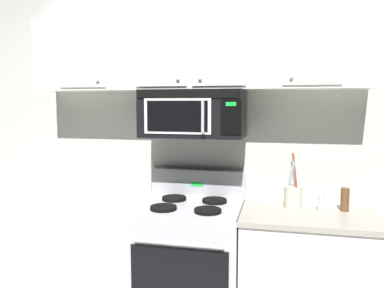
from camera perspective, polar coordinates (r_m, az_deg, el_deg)
back_wall at (r=3.11m, az=1.24°, el=0.56°), size 5.20×0.10×2.70m
stove_range at (r=2.98m, az=-0.30°, el=-17.24°), size 0.76×0.69×1.12m
over_range_microwave at (r=2.86m, az=0.22°, el=4.60°), size 0.76×0.43×0.35m
upper_cabinets at (r=2.91m, az=0.37°, el=13.51°), size 2.50×0.36×0.55m
counter_segment at (r=2.93m, az=16.79°, el=-18.26°), size 0.93×0.65×0.90m
utensil_crock_cream at (r=2.84m, az=14.92°, el=-7.36°), size 0.13×0.13×0.40m
salt_shaker at (r=2.84m, az=18.76°, el=-8.42°), size 0.04×0.04×0.11m
pepper_mill at (r=2.88m, az=21.92°, el=-7.73°), size 0.06×0.06×0.16m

